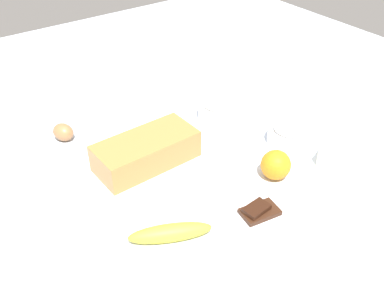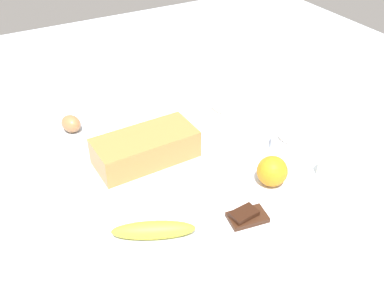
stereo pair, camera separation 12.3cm
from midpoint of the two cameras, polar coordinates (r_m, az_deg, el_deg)
The scene contains 9 objects.
ground_plane at distance 1.26m, azimuth -2.79°, elevation -1.95°, with size 2.40×2.40×0.02m, color silver.
loaf_pan at distance 1.21m, azimuth -8.80°, elevation -0.95°, with size 0.28×0.14×0.08m.
flour_bowl at distance 1.41m, azimuth 0.85°, elevation 4.50°, with size 0.13×0.13×0.07m.
sugar_bowl at distance 1.30m, azimuth 9.83°, elevation 1.26°, with size 0.13×0.13×0.07m.
banana at distance 1.01m, azimuth -6.37°, elevation -11.42°, with size 0.19×0.04×0.04m, color yellow.
orange_fruit at distance 1.16m, azimuth 7.76°, elevation -2.78°, with size 0.08×0.08×0.08m, color orange.
butter_block at distance 1.25m, azimuth 15.24°, elevation -1.24°, with size 0.09×0.06×0.06m, color #F4EDB2.
egg_near_butter at distance 1.37m, azimuth -18.70°, elevation 1.37°, with size 0.05×0.05×0.07m, color #A16C41.
chocolate_plate at distance 1.07m, azimuth 5.33°, elevation -9.05°, with size 0.13×0.13×0.03m.
Camera 1 is at (0.59, 0.81, 0.75)m, focal length 41.52 mm.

